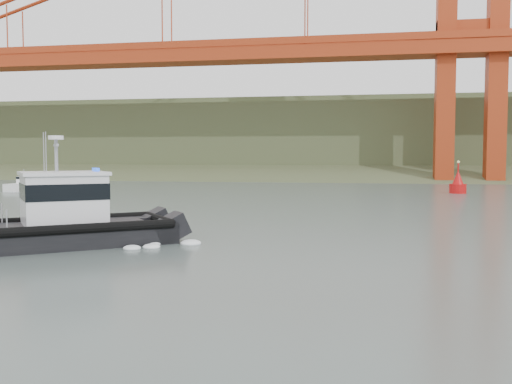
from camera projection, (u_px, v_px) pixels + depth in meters
ground at (255, 261)px, 24.77m from camera, size 400.00×400.00×0.00m
headlands at (344, 146)px, 147.47m from camera, size 500.00×105.36×27.12m
patrol_boat at (57, 217)px, 28.88m from camera, size 12.08×10.68×5.78m
motorboat at (25, 185)px, 73.54m from camera, size 2.92×5.59×2.93m
nav_buoy at (458, 184)px, 68.75m from camera, size 2.01×2.01×4.18m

